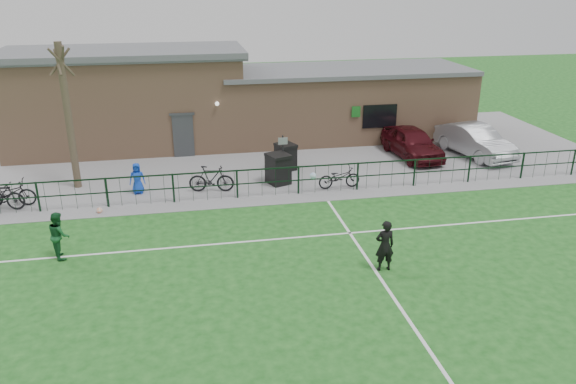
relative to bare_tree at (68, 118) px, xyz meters
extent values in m
plane|color=#185219|center=(8.00, -10.50, -3.00)|extent=(90.00, 90.00, 0.00)
cube|color=gray|center=(8.00, 3.00, -2.99)|extent=(34.00, 13.00, 0.02)
cube|color=white|center=(8.00, -2.70, -3.00)|extent=(28.00, 0.10, 0.01)
cube|color=white|center=(8.00, -6.50, -3.00)|extent=(28.00, 0.10, 0.01)
cube|color=white|center=(10.00, -10.50, -3.00)|extent=(0.10, 16.00, 0.01)
cube|color=black|center=(8.00, -2.50, -2.40)|extent=(28.00, 0.10, 1.20)
cylinder|color=#443729|center=(0.00, 0.00, 0.00)|extent=(0.30, 0.30, 6.00)
cube|color=black|center=(8.40, -1.14, -2.37)|extent=(1.09, 1.15, 1.22)
cube|color=black|center=(9.04, 0.62, -2.42)|extent=(1.00, 1.06, 1.13)
cylinder|color=black|center=(8.67, -0.74, -1.98)|extent=(0.08, 0.08, 2.00)
imported|color=#3F0B11|center=(15.46, 1.34, -2.24)|extent=(2.10, 4.45, 1.47)
imported|color=#9C9EA3|center=(18.58, 0.97, -2.22)|extent=(2.48, 4.82, 1.51)
imported|color=black|center=(-2.46, -2.09, -2.42)|extent=(1.92, 0.81, 1.12)
imported|color=black|center=(-2.24, -1.75, -2.45)|extent=(2.03, 0.76, 1.06)
imported|color=black|center=(5.53, -1.62, -2.42)|extent=(1.91, 0.82, 1.11)
imported|color=black|center=(10.81, -2.18, -2.51)|extent=(1.81, 0.71, 0.94)
imported|color=blue|center=(2.55, -1.25, -2.34)|extent=(0.64, 0.42, 1.29)
imported|color=black|center=(10.26, -9.18, -2.19)|extent=(0.60, 0.40, 1.63)
sphere|color=white|center=(8.61, -6.69, -0.72)|extent=(0.22, 0.22, 0.22)
imported|color=#175228|center=(0.49, -6.48, -2.24)|extent=(0.79, 0.89, 1.53)
sphere|color=white|center=(1.23, -3.05, -2.89)|extent=(0.22, 0.22, 0.22)
cube|color=tan|center=(8.00, 6.00, -1.25)|extent=(24.00, 5.00, 3.50)
cube|color=tan|center=(1.76, 6.00, 1.10)|extent=(11.52, 5.00, 1.20)
cube|color=#525359|center=(1.76, 6.00, 1.82)|extent=(12.02, 5.40, 0.28)
cube|color=#525359|center=(13.28, 6.00, 0.60)|extent=(13.44, 5.30, 0.22)
cube|color=#383A3D|center=(4.50, 3.47, -1.95)|extent=(1.00, 0.08, 2.10)
cube|color=black|center=(14.50, 3.47, -1.40)|extent=(1.80, 0.08, 1.20)
cube|color=#19661E|center=(13.20, 3.42, -1.10)|extent=(0.45, 0.04, 0.55)
camera|label=1|loc=(4.61, -23.47, 5.40)|focal=35.00mm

